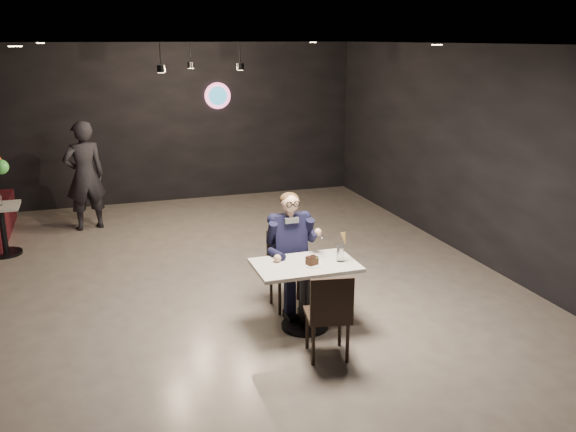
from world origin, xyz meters
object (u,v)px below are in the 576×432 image
object	(u,v)px
chair_far	(289,271)
chair_near	(327,313)
main_table	(305,296)
sundae_glass	(340,254)
side_table	(3,232)
passerby	(85,176)
seated_man	(289,250)

from	to	relation	value
chair_far	chair_near	world-z (taller)	same
main_table	sundae_glass	world-z (taller)	sundae_glass
chair_far	side_table	distance (m)	4.57
sundae_glass	chair_far	bearing A→B (deg)	122.23
main_table	side_table	distance (m)	4.96
sundae_glass	passerby	size ratio (longest dim) A/B	0.10
sundae_glass	passerby	distance (m)	5.28
chair_far	sundae_glass	distance (m)	0.81
side_table	passerby	distance (m)	1.63
chair_near	passerby	xyz separation A→B (m)	(-2.20, 5.20, 0.44)
main_table	side_table	bearing A→B (deg)	133.36
main_table	chair_near	bearing A→B (deg)	-90.00
main_table	sundae_glass	xyz separation A→B (m)	(0.38, -0.05, 0.46)
chair_near	seated_man	size ratio (longest dim) A/B	0.64
main_table	passerby	bearing A→B (deg)	115.82
chair_near	sundae_glass	xyz separation A→B (m)	(0.38, 0.60, 0.38)
side_table	chair_near	bearing A→B (deg)	-51.34
chair_near	passerby	world-z (taller)	passerby
chair_far	passerby	world-z (taller)	passerby
chair_near	seated_man	world-z (taller)	seated_man
chair_far	seated_man	xyz separation A→B (m)	(0.00, 0.00, 0.26)
chair_near	chair_far	bearing A→B (deg)	100.21
chair_far	sundae_glass	size ratio (longest dim) A/B	5.32
passerby	seated_man	bearing A→B (deg)	104.50
main_table	chair_near	distance (m)	0.65
chair_far	sundae_glass	world-z (taller)	sundae_glass
chair_far	side_table	world-z (taller)	chair_far
seated_man	passerby	distance (m)	4.57
seated_man	sundae_glass	size ratio (longest dim) A/B	8.33
seated_man	main_table	bearing A→B (deg)	-90.00
main_table	seated_man	size ratio (longest dim) A/B	0.76
side_table	passerby	xyz separation A→B (m)	(1.20, 0.95, 0.56)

